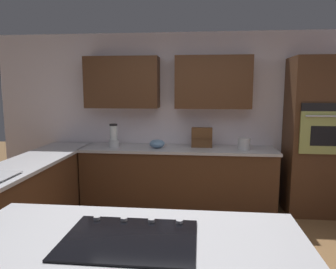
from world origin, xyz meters
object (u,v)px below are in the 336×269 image
blender (114,137)px  spice_rack (202,137)px  kettle (244,144)px  cooktop (130,238)px  wall_oven (317,137)px  mixing_bowl (157,144)px

blender → spice_rack: bearing=-175.0°
spice_rack → kettle: bearing=169.2°
spice_rack → blender: bearing=5.0°
blender → cooktop: bearing=107.3°
wall_oven → spice_rack: 1.60m
cooktop → wall_oven: bearing=-125.2°
wall_oven → cooktop: size_ratio=2.88×
wall_oven → kettle: bearing=1.8°
mixing_bowl → cooktop: bearing=94.7°
wall_oven → spice_rack: wall_oven is taller
cooktop → mixing_bowl: size_ratio=3.39×
mixing_bowl → spice_rack: size_ratio=0.74×
wall_oven → spice_rack: bearing=-3.0°
wall_oven → cooktop: bearing=54.8°
mixing_bowl → kettle: (-1.25, 0.00, 0.02)m
cooktop → kettle: (-1.02, -2.83, 0.08)m
wall_oven → mixing_bowl: (2.25, 0.03, -0.14)m
wall_oven → kettle: wall_oven is taller
wall_oven → blender: size_ratio=6.33×
spice_rack → kettle: 0.61m
wall_oven → spice_rack: (1.60, -0.08, -0.05)m
wall_oven → mixing_bowl: 2.25m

